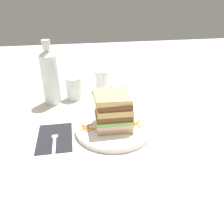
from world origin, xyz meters
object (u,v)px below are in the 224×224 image
(juice_glass, at_px, (118,95))
(empty_tumbler_1, at_px, (101,81))
(napkin_dark, at_px, (55,137))
(water_bottle, at_px, (50,76))
(main_plate, at_px, (114,128))
(sandwich, at_px, (113,111))
(knife, at_px, (156,125))
(empty_tumbler_0, at_px, (74,88))
(fork, at_px, (54,140))

(juice_glass, height_order, empty_tumbler_1, empty_tumbler_1)
(napkin_dark, xyz_separation_m, water_bottle, (-0.02, 0.28, 0.12))
(main_plate, bearing_deg, sandwich, 171.65)
(main_plate, relative_size, juice_glass, 2.89)
(knife, bearing_deg, water_bottle, 144.65)
(napkin_dark, relative_size, knife, 0.87)
(juice_glass, height_order, empty_tumbler_0, empty_tumbler_0)
(juice_glass, xyz_separation_m, water_bottle, (-0.28, 0.06, 0.08))
(napkin_dark, height_order, fork, fork)
(main_plate, bearing_deg, fork, -171.43)
(fork, bearing_deg, empty_tumbler_0, 76.80)
(water_bottle, relative_size, empty_tumbler_0, 2.70)
(napkin_dark, xyz_separation_m, empty_tumbler_1, (0.21, 0.38, 0.05))
(juice_glass, xyz_separation_m, empty_tumbler_0, (-0.18, 0.09, 0.01))
(main_plate, distance_m, knife, 0.16)
(napkin_dark, xyz_separation_m, juice_glass, (0.26, 0.22, 0.04))
(napkin_dark, xyz_separation_m, fork, (-0.00, -0.02, 0.00))
(sandwich, height_order, knife, sandwich)
(fork, xyz_separation_m, water_bottle, (-0.02, 0.30, 0.11))
(empty_tumbler_1, bearing_deg, knife, -68.05)
(juice_glass, height_order, water_bottle, water_bottle)
(juice_glass, distance_m, empty_tumbler_1, 0.17)
(napkin_dark, distance_m, fork, 0.02)
(sandwich, bearing_deg, fork, -171.36)
(fork, distance_m, water_bottle, 0.32)
(empty_tumbler_1, bearing_deg, juice_glass, -73.11)
(main_plate, bearing_deg, knife, 2.10)
(sandwich, xyz_separation_m, empty_tumbler_0, (-0.12, 0.30, -0.03))
(main_plate, xyz_separation_m, empty_tumbler_1, (0.01, 0.37, 0.04))
(empty_tumbler_0, distance_m, empty_tumbler_1, 0.16)
(napkin_dark, relative_size, water_bottle, 0.66)
(knife, relative_size, juice_glass, 2.18)
(sandwich, xyz_separation_m, empty_tumbler_1, (0.01, 0.37, -0.03))
(knife, bearing_deg, sandwich, -177.96)
(napkin_dark, distance_m, empty_tumbler_0, 0.32)
(sandwich, xyz_separation_m, water_bottle, (-0.21, 0.27, 0.04))
(main_plate, distance_m, sandwich, 0.07)
(fork, height_order, water_bottle, water_bottle)
(sandwich, distance_m, fork, 0.21)
(sandwich, relative_size, water_bottle, 0.48)
(main_plate, height_order, napkin_dark, main_plate)
(fork, xyz_separation_m, juice_glass, (0.26, 0.24, 0.04))
(juice_glass, bearing_deg, napkin_dark, -140.19)
(napkin_dark, relative_size, empty_tumbler_0, 1.77)
(main_plate, relative_size, napkin_dark, 1.52)
(main_plate, distance_m, empty_tumbler_1, 0.37)
(knife, height_order, empty_tumbler_1, empty_tumbler_1)
(sandwich, relative_size, juice_glass, 1.38)
(sandwich, distance_m, water_bottle, 0.35)
(juice_glass, bearing_deg, sandwich, -106.35)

